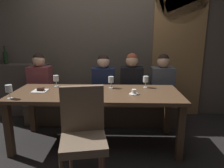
{
  "coord_description": "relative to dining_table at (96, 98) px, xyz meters",
  "views": [
    {
      "loc": [
        0.3,
        -2.62,
        1.49
      ],
      "look_at": [
        0.21,
        0.05,
        0.84
      ],
      "focal_mm": 33.32,
      "sensor_mm": 36.0,
      "label": 1
    }
  ],
  "objects": [
    {
      "name": "diner_far_end",
      "position": [
        0.51,
        0.69,
        0.14
      ],
      "size": [
        0.36,
        0.24,
        0.74
      ],
      "color": "black",
      "rests_on": "banquette_bench"
    },
    {
      "name": "arched_door",
      "position": [
        1.35,
        1.15,
        0.71
      ],
      "size": [
        0.9,
        0.05,
        2.55
      ],
      "color": "olive",
      "rests_on": "ground"
    },
    {
      "name": "ground",
      "position": [
        0.0,
        0.0,
        -0.65
      ],
      "size": [
        9.0,
        9.0,
        0.0
      ],
      "primitive_type": "plane",
      "color": "black"
    },
    {
      "name": "diner_redhead",
      "position": [
        -1.01,
        0.71,
        0.14
      ],
      "size": [
        0.36,
        0.24,
        0.73
      ],
      "color": "brown",
      "rests_on": "banquette_bench"
    },
    {
      "name": "dessert_plate",
      "position": [
        -0.75,
        0.02,
        0.1
      ],
      "size": [
        0.19,
        0.19,
        0.05
      ],
      "color": "white",
      "rests_on": "dining_table"
    },
    {
      "name": "diner_near_end",
      "position": [
        1.01,
        0.7,
        0.14
      ],
      "size": [
        0.36,
        0.24,
        0.73
      ],
      "color": "#4C515B",
      "rests_on": "banquette_bench"
    },
    {
      "name": "back_counter",
      "position": [
        -1.55,
        1.04,
        -0.18
      ],
      "size": [
        1.1,
        0.28,
        0.95
      ],
      "primitive_type": "cube",
      "color": "#494138",
      "rests_on": "ground"
    },
    {
      "name": "wine_glass_center_front",
      "position": [
        -0.61,
        0.29,
        0.2
      ],
      "size": [
        0.08,
        0.08,
        0.16
      ],
      "color": "silver",
      "rests_on": "dining_table"
    },
    {
      "name": "espresso_cup",
      "position": [
        0.49,
        -0.08,
        0.11
      ],
      "size": [
        0.12,
        0.12,
        0.06
      ],
      "color": "white",
      "rests_on": "dining_table"
    },
    {
      "name": "diner_bearded",
      "position": [
        0.05,
        0.7,
        0.14
      ],
      "size": [
        0.36,
        0.24,
        0.72
      ],
      "color": "#192342",
      "rests_on": "banquette_bench"
    },
    {
      "name": "chair_near_side",
      "position": [
        -0.05,
        -0.72,
        -0.09
      ],
      "size": [
        0.51,
        0.51,
        0.98
      ],
      "color": "brown",
      "rests_on": "ground"
    },
    {
      "name": "back_wall_tiled",
      "position": [
        0.0,
        1.22,
        0.85
      ],
      "size": [
        6.0,
        0.12,
        3.0
      ],
      "primitive_type": "cube",
      "color": "brown",
      "rests_on": "ground"
    },
    {
      "name": "wine_glass_center_back",
      "position": [
        -1.0,
        -0.3,
        0.2
      ],
      "size": [
        0.08,
        0.08,
        0.16
      ],
      "color": "silver",
      "rests_on": "dining_table"
    },
    {
      "name": "wine_glass_far_right",
      "position": [
        0.68,
        0.27,
        0.2
      ],
      "size": [
        0.08,
        0.08,
        0.16
      ],
      "color": "silver",
      "rests_on": "dining_table"
    },
    {
      "name": "banquette_bench",
      "position": [
        0.0,
        0.7,
        -0.42
      ],
      "size": [
        2.5,
        0.44,
        0.45
      ],
      "color": "#4A3C2E",
      "rests_on": "ground"
    },
    {
      "name": "wine_bottle_dark_red",
      "position": [
        -1.74,
        1.06,
        0.42
      ],
      "size": [
        0.08,
        0.08,
        0.33
      ],
      "color": "black",
      "rests_on": "back_counter"
    },
    {
      "name": "wine_glass_end_right",
      "position": [
        0.19,
        0.23,
        0.2
      ],
      "size": [
        0.08,
        0.08,
        0.16
      ],
      "color": "silver",
      "rests_on": "dining_table"
    },
    {
      "name": "dining_table",
      "position": [
        0.0,
        0.0,
        0.0
      ],
      "size": [
        2.2,
        0.84,
        0.74
      ],
      "color": "#493422",
      "rests_on": "ground"
    }
  ]
}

